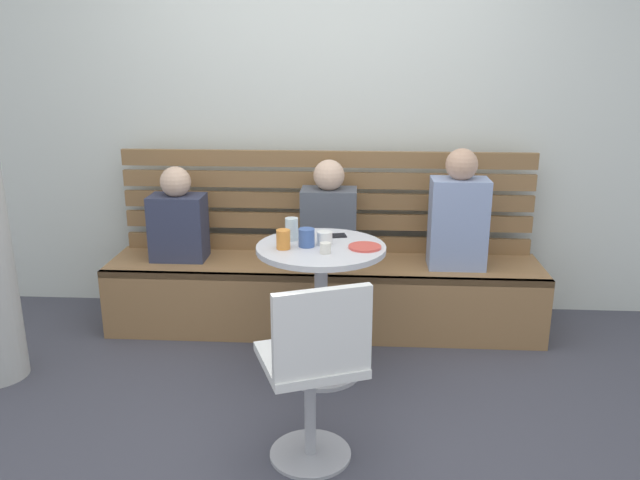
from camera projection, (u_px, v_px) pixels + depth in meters
ground at (309, 434)px, 2.99m from camera, size 8.00×8.00×0.00m
back_wall at (328, 93)px, 4.13m from camera, size 5.20×0.10×2.90m
booth_bench at (324, 295)px, 4.07m from camera, size 2.70×0.52×0.44m
booth_backrest at (326, 201)px, 4.14m from camera, size 2.65×0.04×0.66m
cafe_table at (321, 285)px, 3.40m from camera, size 0.68×0.68×0.74m
white_chair at (314, 368)px, 2.64m from camera, size 0.52×0.52×0.85m
person_adult at (458, 215)px, 3.84m from camera, size 0.34×0.22×0.73m
person_child_left at (178, 219)px, 4.01m from camera, size 0.34×0.22×0.59m
person_child_middle at (329, 218)px, 3.95m from camera, size 0.34×0.22×0.64m
cup_ceramic_white at (325, 238)px, 3.35m from camera, size 0.08×0.08×0.07m
cup_glass_tall at (292, 229)px, 3.42m from camera, size 0.07×0.07×0.12m
cup_tumbler_orange at (283, 239)px, 3.27m from camera, size 0.07×0.07×0.10m
cup_espresso_small at (325, 248)px, 3.21m from camera, size 0.06×0.06×0.05m
cup_mug_blue at (306, 238)px, 3.31m from camera, size 0.08×0.08×0.09m
plate_small at (365, 247)px, 3.30m from camera, size 0.17×0.17×0.01m
phone_on_table at (333, 236)px, 3.50m from camera, size 0.15×0.10×0.01m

